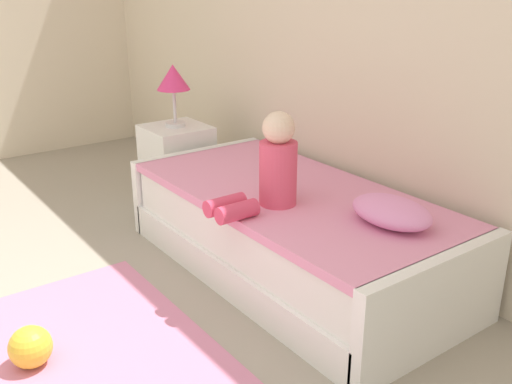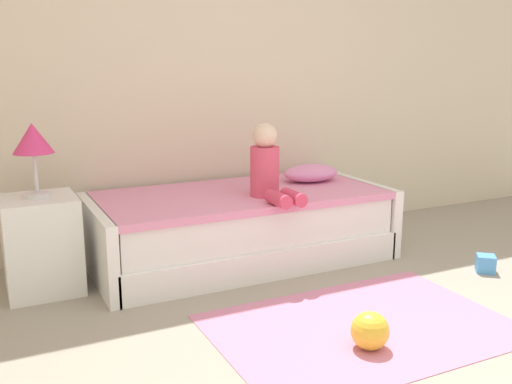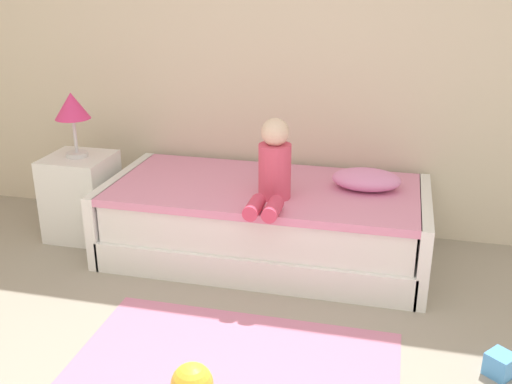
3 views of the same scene
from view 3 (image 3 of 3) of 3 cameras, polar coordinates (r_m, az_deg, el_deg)
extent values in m
cube|color=beige|center=(4.23, 5.99, 15.28)|extent=(7.20, 0.10, 2.90)
cube|color=white|center=(4.06, 0.84, -4.72)|extent=(2.00, 1.00, 0.20)
cube|color=white|center=(3.97, 0.86, -1.79)|extent=(1.94, 0.94, 0.25)
cube|color=pink|center=(3.91, 0.87, 0.24)|extent=(1.98, 0.98, 0.05)
cube|color=white|center=(4.32, -12.44, -1.43)|extent=(0.07, 1.00, 0.50)
cube|color=white|center=(3.92, 15.58, -4.10)|extent=(0.07, 1.00, 0.50)
cube|color=white|center=(4.46, -16.28, -0.40)|extent=(0.44, 0.44, 0.60)
cylinder|color=silver|center=(4.36, -16.69, 3.46)|extent=(0.15, 0.15, 0.03)
cylinder|color=silver|center=(4.32, -16.88, 5.17)|extent=(0.02, 0.02, 0.24)
cone|color=#E5387A|center=(4.28, -17.17, 7.88)|extent=(0.24, 0.24, 0.18)
cylinder|color=#E04C6B|center=(3.66, 1.80, 2.00)|extent=(0.20, 0.20, 0.34)
sphere|color=beige|center=(3.59, 1.84, 5.72)|extent=(0.17, 0.17, 0.17)
cylinder|color=#D83F60|center=(3.44, -0.17, -1.46)|extent=(0.09, 0.22, 0.09)
cylinder|color=#D83F60|center=(3.42, 1.62, -1.63)|extent=(0.09, 0.22, 0.09)
ellipsoid|color=#EA8CC6|center=(3.90, 10.47, 1.18)|extent=(0.44, 0.30, 0.13)
sphere|color=yellow|center=(2.83, -6.11, -17.72)|extent=(0.19, 0.19, 0.19)
cube|color=pink|center=(3.01, -2.57, -17.08)|extent=(1.60, 1.10, 0.01)
cube|color=#4C99E5|center=(3.20, 22.25, -14.99)|extent=(0.17, 0.17, 0.12)
camera|label=1|loc=(2.23, 58.43, 6.08)|focal=40.86mm
camera|label=2|loc=(2.52, -74.85, -5.27)|focal=40.53mm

